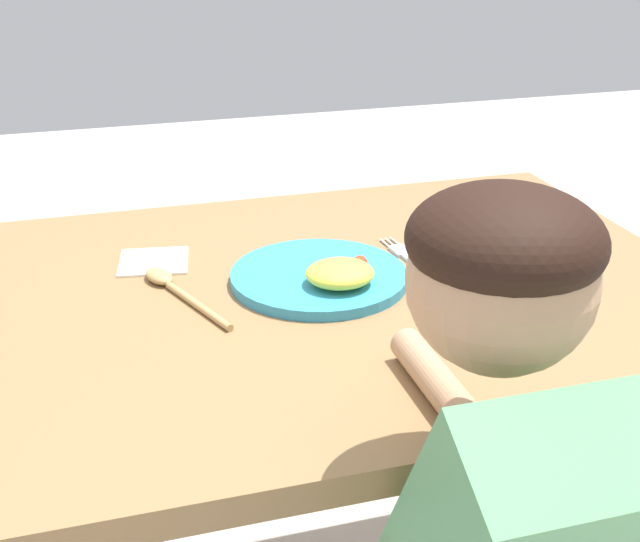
{
  "coord_description": "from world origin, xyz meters",
  "views": [
    {
      "loc": [
        -0.29,
        -1.08,
        1.29
      ],
      "look_at": [
        0.04,
        0.02,
        0.77
      ],
      "focal_mm": 48.26,
      "sensor_mm": 36.0,
      "label": 1
    }
  ],
  "objects": [
    {
      "name": "dining_table",
      "position": [
        0.0,
        0.0,
        0.62
      ],
      "size": [
        1.2,
        0.84,
        0.75
      ],
      "color": "olive",
      "rests_on": "ground_plane"
    },
    {
      "name": "plate",
      "position": [
        0.04,
        0.02,
        0.77
      ],
      "size": [
        0.26,
        0.26,
        0.05
      ],
      "color": "#3293C1",
      "rests_on": "dining_table"
    },
    {
      "name": "fork",
      "position": [
        0.2,
        0.05,
        0.76
      ],
      "size": [
        0.04,
        0.2,
        0.01
      ],
      "rotation": [
        0.0,
        0.0,
        1.66
      ],
      "color": "silver",
      "rests_on": "dining_table"
    },
    {
      "name": "spoon",
      "position": [
        -0.17,
        0.06,
        0.76
      ],
      "size": [
        0.1,
        0.22,
        0.02
      ],
      "rotation": [
        0.0,
        0.0,
        1.94
      ],
      "color": "tan",
      "rests_on": "dining_table"
    },
    {
      "name": "napkin",
      "position": [
        -0.19,
        0.17,
        0.76
      ],
      "size": [
        0.12,
        0.12,
        0.0
      ],
      "primitive_type": "cube",
      "rotation": [
        0.0,
        0.0,
        -0.16
      ],
      "color": "white",
      "rests_on": "dining_table"
    }
  ]
}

